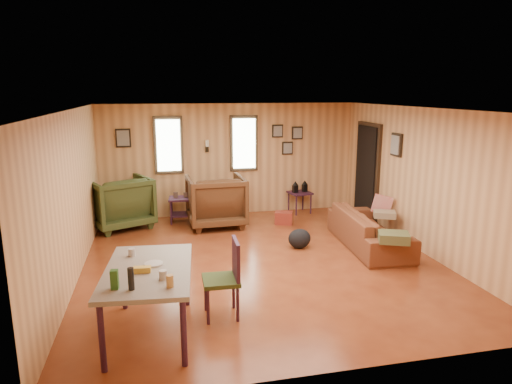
% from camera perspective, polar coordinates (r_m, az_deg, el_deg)
% --- Properties ---
extents(room, '(5.54, 6.04, 2.44)m').
position_cam_1_polar(room, '(7.31, 1.51, 1.04)').
color(room, brown).
rests_on(room, ground).
extents(sofa, '(0.76, 2.16, 0.83)m').
position_cam_1_polar(sofa, '(8.16, 13.97, -3.83)').
color(sofa, brown).
rests_on(sofa, ground).
extents(recliner_brown, '(1.13, 1.07, 1.13)m').
position_cam_1_polar(recliner_brown, '(9.12, -5.04, -0.80)').
color(recliner_brown, '#472915').
rests_on(recliner_brown, ground).
extents(recliner_green, '(1.42, 1.38, 1.13)m').
position_cam_1_polar(recliner_green, '(9.37, -16.72, -0.94)').
color(recliner_green, '#37431E').
rests_on(recliner_green, ground).
extents(end_table, '(0.53, 0.49, 0.63)m').
position_cam_1_polar(end_table, '(9.51, -9.31, -1.64)').
color(end_table, '#3A1932').
rests_on(end_table, ground).
extents(side_table, '(0.53, 0.53, 0.72)m').
position_cam_1_polar(side_table, '(10.12, 5.51, 0.12)').
color(side_table, '#3A1932').
rests_on(side_table, ground).
extents(cooler, '(0.42, 0.35, 0.25)m').
position_cam_1_polar(cooler, '(9.33, 3.48, -3.24)').
color(cooler, maroon).
rests_on(cooler, ground).
extents(backpack, '(0.46, 0.39, 0.34)m').
position_cam_1_polar(backpack, '(7.94, 5.46, -5.81)').
color(backpack, black).
rests_on(backpack, ground).
extents(sofa_pillows, '(1.09, 1.93, 0.40)m').
position_cam_1_polar(sofa_pillows, '(7.98, 16.17, -3.62)').
color(sofa_pillows, '#4B4F2C').
rests_on(sofa_pillows, sofa).
extents(dining_table, '(1.05, 1.61, 1.00)m').
position_cam_1_polar(dining_table, '(5.17, -13.34, -10.04)').
color(dining_table, gray).
rests_on(dining_table, ground).
extents(dining_chair, '(0.44, 0.44, 0.95)m').
position_cam_1_polar(dining_chair, '(5.52, -3.65, -10.20)').
color(dining_chair, '#37431E').
rests_on(dining_chair, ground).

